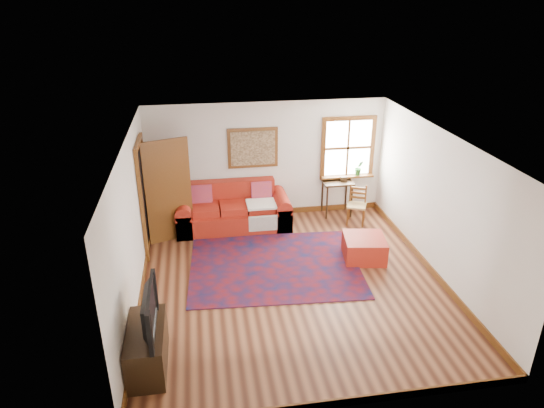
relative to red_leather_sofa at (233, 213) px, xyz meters
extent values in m
plane|color=#431F12|center=(0.78, -2.30, -0.30)|extent=(5.50, 5.50, 0.00)
cube|color=silver|center=(0.78, 0.45, 0.95)|extent=(5.00, 0.04, 2.50)
cube|color=silver|center=(0.78, -5.05, 0.95)|extent=(5.00, 0.04, 2.50)
cube|color=silver|center=(-1.72, -2.30, 0.95)|extent=(0.04, 5.50, 2.50)
cube|color=silver|center=(3.28, -2.30, 0.95)|extent=(0.04, 5.50, 2.50)
cube|color=white|center=(0.78, -2.30, 2.20)|extent=(5.00, 5.50, 0.04)
cube|color=brown|center=(0.78, 0.44, -0.24)|extent=(5.00, 0.03, 0.12)
cube|color=brown|center=(-1.70, -2.30, -0.24)|extent=(0.03, 5.50, 0.12)
cube|color=brown|center=(3.27, -2.30, -0.24)|extent=(0.03, 5.50, 0.12)
cube|color=white|center=(2.53, 0.44, 1.15)|extent=(1.00, 0.02, 1.20)
cube|color=brown|center=(2.53, 0.42, 1.79)|extent=(1.18, 0.06, 0.09)
cube|color=brown|center=(2.53, 0.42, 0.50)|extent=(1.18, 0.06, 0.09)
cube|color=brown|center=(1.99, 0.42, 1.15)|extent=(0.09, 0.06, 1.20)
cube|color=brown|center=(3.08, 0.42, 1.15)|extent=(0.09, 0.06, 1.20)
cube|color=brown|center=(2.53, 0.42, 1.15)|extent=(1.00, 0.04, 0.05)
cube|color=brown|center=(2.53, 0.35, 0.53)|extent=(1.15, 0.20, 0.04)
imported|color=#226223|center=(2.78, 0.33, 0.71)|extent=(0.18, 0.15, 0.33)
cube|color=black|center=(-1.71, -0.70, 0.72)|extent=(0.02, 0.90, 2.05)
cube|color=brown|center=(-1.68, -1.19, 0.72)|extent=(0.06, 0.09, 2.05)
cube|color=brown|center=(-1.68, -0.20, 0.72)|extent=(0.06, 0.09, 2.05)
cube|color=brown|center=(-1.68, -0.70, 1.79)|extent=(0.06, 1.08, 0.09)
cube|color=brown|center=(-1.25, -0.40, 0.72)|extent=(0.86, 0.35, 2.05)
cube|color=silver|center=(-1.25, -0.40, 0.82)|extent=(0.56, 0.22, 1.33)
cube|color=brown|center=(0.48, 0.43, 1.25)|extent=(1.05, 0.04, 0.85)
cube|color=tan|center=(0.48, 0.40, 1.25)|extent=(0.92, 0.03, 0.72)
cube|color=#5F0D12|center=(0.59, -1.74, -0.29)|extent=(3.15, 2.59, 0.02)
cube|color=#A42215|center=(0.00, -0.06, -0.10)|extent=(2.34, 0.96, 0.41)
cube|color=#A42215|center=(0.00, 0.29, 0.36)|extent=(1.82, 0.26, 0.51)
cube|color=#A42215|center=(-1.01, -0.06, -0.05)|extent=(0.32, 0.96, 0.51)
cube|color=#A42215|center=(1.00, -0.06, -0.05)|extent=(0.32, 0.96, 0.51)
cube|color=#D5421E|center=(-0.62, 0.12, 0.39)|extent=(0.43, 0.21, 0.44)
cube|color=#D5421E|center=(0.61, 0.12, 0.39)|extent=(0.43, 0.21, 0.44)
cube|color=silver|center=(0.56, -0.24, 0.26)|extent=(0.59, 0.53, 0.04)
cube|color=#A42215|center=(2.26, -1.72, -0.09)|extent=(0.84, 0.84, 0.42)
cube|color=black|center=(2.29, 0.23, 0.45)|extent=(0.65, 0.48, 0.04)
cylinder|color=black|center=(2.02, 0.03, 0.06)|extent=(0.04, 0.04, 0.73)
cylinder|color=black|center=(2.56, 0.03, 0.06)|extent=(0.04, 0.04, 0.73)
cylinder|color=black|center=(2.02, 0.44, 0.06)|extent=(0.04, 0.04, 0.73)
cylinder|color=black|center=(2.56, 0.44, 0.06)|extent=(0.04, 0.04, 0.73)
cube|color=tan|center=(2.57, -0.29, 0.11)|extent=(0.50, 0.49, 0.04)
cylinder|color=brown|center=(2.36, -0.36, -0.11)|extent=(0.04, 0.04, 0.39)
cylinder|color=brown|center=(2.66, -0.49, -0.11)|extent=(0.04, 0.04, 0.39)
cylinder|color=brown|center=(2.49, -0.08, 0.11)|extent=(0.04, 0.04, 0.82)
cylinder|color=brown|center=(2.78, -0.21, 0.11)|extent=(0.04, 0.04, 0.82)
cube|color=brown|center=(2.63, -0.15, 0.33)|extent=(0.31, 0.16, 0.25)
cube|color=black|center=(-1.46, -3.97, -0.01)|extent=(0.48, 1.07, 0.59)
imported|color=black|center=(-1.44, -3.99, 0.58)|extent=(0.14, 1.03, 0.60)
cylinder|color=silver|center=(-1.41, -3.56, 0.37)|extent=(0.12, 0.12, 0.18)
cylinder|color=#FFA53F|center=(-1.41, -3.56, 0.34)|extent=(0.07, 0.07, 0.12)
camera|label=1|loc=(-0.64, -9.16, 4.26)|focal=32.00mm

